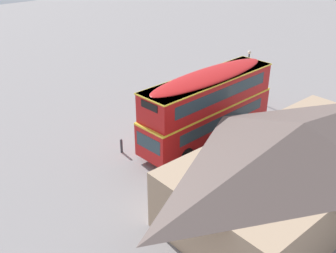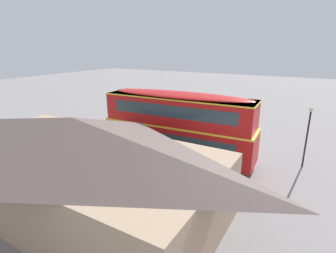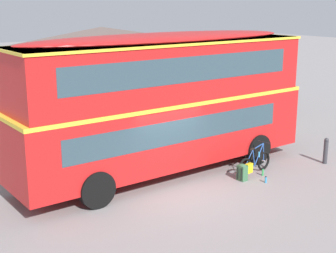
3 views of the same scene
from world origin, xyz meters
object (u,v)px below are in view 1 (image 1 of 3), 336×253
object	(u,v)px
water_bottle_green_metal	(158,139)
kerb_bollard	(121,146)
water_bottle_blue_sports	(158,134)
street_lamp	(248,69)
touring_bicycle	(163,136)
double_decker_bus	(208,104)
backpack_on_ground	(169,133)

from	to	relation	value
water_bottle_green_metal	kerb_bollard	bearing A→B (deg)	-7.45
water_bottle_blue_sports	water_bottle_green_metal	distance (m)	0.67
street_lamp	touring_bicycle	bearing A→B (deg)	5.60
double_decker_bus	touring_bicycle	distance (m)	3.79
double_decker_bus	water_bottle_blue_sports	bearing A→B (deg)	-50.69
water_bottle_blue_sports	kerb_bollard	world-z (taller)	kerb_bollard
water_bottle_blue_sports	water_bottle_green_metal	xyz separation A→B (m)	(0.40, 0.54, 0.02)
double_decker_bus	backpack_on_ground	bearing A→B (deg)	-50.30
backpack_on_ground	street_lamp	bearing A→B (deg)	-175.24
double_decker_bus	street_lamp	world-z (taller)	double_decker_bus
water_bottle_green_metal	street_lamp	bearing A→B (deg)	-176.05
kerb_bollard	backpack_on_ground	bearing A→B (deg)	173.16
backpack_on_ground	street_lamp	world-z (taller)	street_lamp
touring_bicycle	kerb_bollard	distance (m)	3.04
touring_bicycle	water_bottle_blue_sports	distance (m)	0.91
water_bottle_blue_sports	water_bottle_green_metal	bearing A→B (deg)	53.09
double_decker_bus	water_bottle_blue_sports	size ratio (longest dim) A/B	47.98
backpack_on_ground	kerb_bollard	xyz separation A→B (m)	(3.70, -0.44, 0.21)
kerb_bollard	touring_bicycle	bearing A→B (deg)	167.51
street_lamp	water_bottle_green_metal	bearing A→B (deg)	3.95
backpack_on_ground	water_bottle_green_metal	size ratio (longest dim) A/B	2.16
backpack_on_ground	street_lamp	distance (m)	9.93
touring_bicycle	backpack_on_ground	distance (m)	0.76
double_decker_bus	water_bottle_blue_sports	world-z (taller)	double_decker_bus
backpack_on_ground	water_bottle_green_metal	bearing A→B (deg)	-4.90
water_bottle_blue_sports	street_lamp	world-z (taller)	street_lamp
water_bottle_green_metal	kerb_bollard	world-z (taller)	kerb_bollard
double_decker_bus	touring_bicycle	xyz separation A→B (m)	(2.42, -1.82, -2.27)
double_decker_bus	street_lamp	xyz separation A→B (m)	(-7.94, -2.84, -0.08)
water_bottle_blue_sports	street_lamp	size ratio (longest dim) A/B	0.05
kerb_bollard	street_lamp	bearing A→B (deg)	-178.46
backpack_on_ground	water_bottle_blue_sports	world-z (taller)	backpack_on_ground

